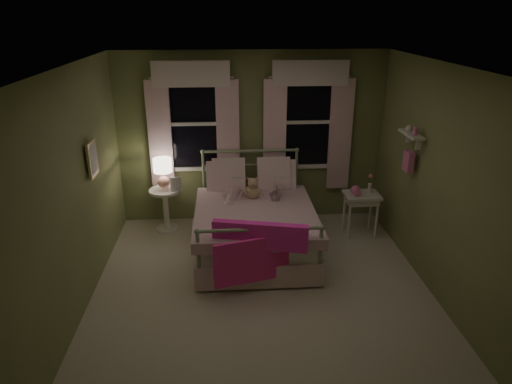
{
  "coord_description": "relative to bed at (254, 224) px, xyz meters",
  "views": [
    {
      "loc": [
        -0.4,
        -4.61,
        3.12
      ],
      "look_at": [
        -0.03,
        0.67,
        1.0
      ],
      "focal_mm": 32.0,
      "sensor_mm": 36.0,
      "label": 1
    }
  ],
  "objects": [
    {
      "name": "nightstand_left",
      "position": [
        -1.28,
        0.71,
        0.03
      ],
      "size": [
        0.46,
        0.46,
        0.65
      ],
      "color": "white",
      "rests_on": "ground"
    },
    {
      "name": "room_shell",
      "position": [
        0.03,
        -1.02,
        0.92
      ],
      "size": [
        4.2,
        4.2,
        4.2
      ],
      "color": "beige",
      "rests_on": "ground"
    },
    {
      "name": "bed",
      "position": [
        0.0,
        0.0,
        0.0
      ],
      "size": [
        1.58,
        2.04,
        1.18
      ],
      "color": "white",
      "rests_on": "ground"
    },
    {
      "name": "window_left",
      "position": [
        -0.82,
        1.01,
        1.24
      ],
      "size": [
        1.34,
        0.13,
        1.96
      ],
      "color": "black",
      "rests_on": "room_shell"
    },
    {
      "name": "teddy_bear",
      "position": [
        -0.0,
        0.26,
        0.41
      ],
      "size": [
        0.24,
        0.2,
        0.32
      ],
      "color": "tan",
      "rests_on": "bed"
    },
    {
      "name": "child_right",
      "position": [
        0.28,
        0.42,
        0.51
      ],
      "size": [
        0.32,
        0.25,
        0.65
      ],
      "primitive_type": "imported",
      "rotation": [
        0.0,
        0.0,
        3.17
      ],
      "color": "#F7D1DD",
      "rests_on": "bed"
    },
    {
      "name": "bud_vase",
      "position": [
        1.7,
        0.4,
        0.41
      ],
      "size": [
        0.06,
        0.06,
        0.28
      ],
      "color": "white",
      "rests_on": "nightstand_right"
    },
    {
      "name": "window_right",
      "position": [
        0.88,
        1.01,
        1.24
      ],
      "size": [
        1.34,
        0.13,
        1.96
      ],
      "color": "black",
      "rests_on": "room_shell"
    },
    {
      "name": "book_nightstand",
      "position": [
        -1.18,
        0.63,
        0.27
      ],
      "size": [
        0.18,
        0.24,
        0.02
      ],
      "primitive_type": "imported",
      "rotation": [
        0.0,
        0.0,
        -0.07
      ],
      "color": "beige",
      "rests_on": "nightstand_left"
    },
    {
      "name": "book_right",
      "position": [
        0.28,
        0.17,
        0.54
      ],
      "size": [
        0.22,
        0.18,
        0.26
      ],
      "primitive_type": "imported",
      "rotation": [
        1.22,
        0.0,
        0.41
      ],
      "color": "beige",
      "rests_on": "child_right"
    },
    {
      "name": "book_left",
      "position": [
        -0.28,
        0.17,
        0.58
      ],
      "size": [
        0.21,
        0.14,
        0.26
      ],
      "primitive_type": "imported",
      "rotation": [
        1.22,
        0.0,
        -0.12
      ],
      "color": "beige",
      "rests_on": "child_left"
    },
    {
      "name": "nightstand_right",
      "position": [
        1.58,
        0.35,
        0.17
      ],
      "size": [
        0.5,
        0.4,
        0.64
      ],
      "color": "white",
      "rests_on": "ground"
    },
    {
      "name": "table_lamp",
      "position": [
        -1.28,
        0.71,
        0.57
      ],
      "size": [
        0.27,
        0.27,
        0.45
      ],
      "color": "#EEA38D",
      "rests_on": "nightstand_left"
    },
    {
      "name": "wall_shelf",
      "position": [
        1.92,
        -0.32,
        1.14
      ],
      "size": [
        0.15,
        0.5,
        0.6
      ],
      "color": "white",
      "rests_on": "room_shell"
    },
    {
      "name": "framed_picture",
      "position": [
        -1.92,
        -0.42,
        1.12
      ],
      "size": [
        0.03,
        0.32,
        0.42
      ],
      "color": "beige",
      "rests_on": "room_shell"
    },
    {
      "name": "pink_toy",
      "position": [
        1.48,
        0.34,
        0.32
      ],
      "size": [
        0.14,
        0.19,
        0.14
      ],
      "color": "pink",
      "rests_on": "nightstand_right"
    },
    {
      "name": "pink_throw",
      "position": [
        -0.0,
        -1.03,
        0.23
      ],
      "size": [
        1.09,
        0.4,
        0.71
      ],
      "color": "#FF31BC",
      "rests_on": "bed"
    },
    {
      "name": "child_left",
      "position": [
        -0.28,
        0.42,
        0.6
      ],
      "size": [
        0.33,
        0.25,
        0.83
      ],
      "primitive_type": "imported",
      "rotation": [
        0.0,
        0.0,
        2.95
      ],
      "color": "#F7D1DD",
      "rests_on": "bed"
    }
  ]
}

